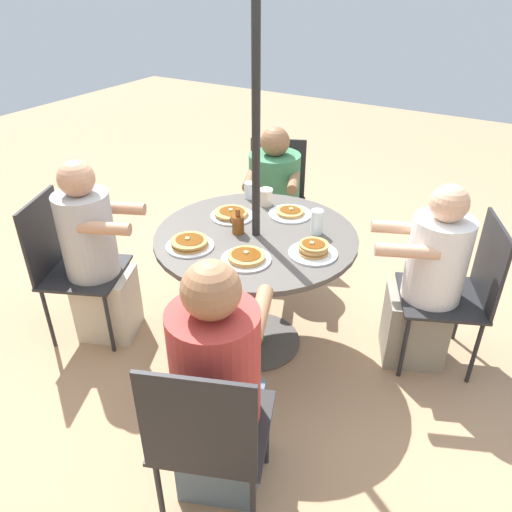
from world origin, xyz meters
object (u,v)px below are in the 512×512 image
object	(u,v)px
pancake_plate_a	(290,213)
pancake_plate_b	(190,243)
patio_table	(256,256)
pancake_plate_d	(246,258)
syrup_bottle	(238,224)
diner_west	(96,260)
coffee_cup	(266,197)
pancake_plate_c	(232,214)
drinking_glass_b	(317,222)
diner_north	(218,392)
patio_chair_south	(276,194)
patio_chair_east	(460,287)
patio_chair_west	(68,260)
pancake_plate_e	(313,250)
diner_east	(427,285)
diner_south	(273,207)
drinking_glass_a	(250,190)
patio_chair_north	(208,431)

from	to	relation	value
pancake_plate_a	pancake_plate_b	world-z (taller)	pancake_plate_b
patio_table	pancake_plate_b	distance (m)	0.40
pancake_plate_d	syrup_bottle	size ratio (longest dim) A/B	1.75
diner_west	coffee_cup	bearing A→B (deg)	111.69
pancake_plate_c	drinking_glass_b	xyz separation A→B (m)	(-0.51, -0.07, 0.05)
pancake_plate_c	coffee_cup	world-z (taller)	coffee_cup
diner_north	pancake_plate_a	bearing A→B (deg)	82.57
diner_west	patio_chair_south	bearing A→B (deg)	139.35
patio_chair_east	diner_west	bearing A→B (deg)	90.16
patio_chair_west	pancake_plate_b	xyz separation A→B (m)	(-0.81, -0.16, 0.27)
patio_chair_east	syrup_bottle	distance (m)	1.27
diner_west	pancake_plate_e	bearing A→B (deg)	82.05
diner_east	syrup_bottle	distance (m)	1.10
patio_chair_east	pancake_plate_d	xyz separation A→B (m)	(0.94, 0.71, 0.27)
patio_chair_south	syrup_bottle	bearing A→B (deg)	84.90
patio_table	diner_north	bearing A→B (deg)	111.49
diner_south	drinking_glass_a	world-z (taller)	diner_south
pancake_plate_e	pancake_plate_b	bearing A→B (deg)	24.12
pancake_plate_d	patio_chair_west	bearing A→B (deg)	9.74
patio_chair_north	diner_west	size ratio (longest dim) A/B	0.79
patio_table	coffee_cup	bearing A→B (deg)	-68.17
patio_table	pancake_plate_e	distance (m)	0.40
pancake_plate_e	coffee_cup	world-z (taller)	coffee_cup
pancake_plate_e	syrup_bottle	world-z (taller)	syrup_bottle
drinking_glass_a	diner_north	bearing A→B (deg)	116.23
pancake_plate_b	drinking_glass_b	bearing A→B (deg)	-136.34
patio_chair_east	pancake_plate_e	xyz separation A→B (m)	(0.68, 0.48, 0.28)
diner_south	diner_west	distance (m)	1.35
coffee_cup	diner_west	bearing A→B (deg)	45.53
patio_chair_north	patio_chair_east	xyz separation A→B (m)	(-0.62, -1.50, 0.00)
patio_chair_north	patio_chair_south	size ratio (longest dim) A/B	1.00
pancake_plate_d	coffee_cup	xyz separation A→B (m)	(0.24, -0.62, 0.04)
patio_chair_south	pancake_plate_b	xyz separation A→B (m)	(-0.22, 1.34, 0.27)
patio_chair_east	drinking_glass_b	distance (m)	0.87
patio_table	pancake_plate_a	distance (m)	0.35
patio_chair_south	pancake_plate_d	bearing A→B (deg)	89.59
diner_north	diner_south	xyz separation A→B (m)	(0.72, -1.76, -0.05)
patio_chair_north	diner_south	bearing A→B (deg)	90.70
patio_chair_south	coffee_cup	distance (m)	0.80
patio_chair_east	pancake_plate_e	bearing A→B (deg)	102.15
drinking_glass_a	drinking_glass_b	xyz separation A→B (m)	(-0.56, 0.22, 0.02)
diner_east	pancake_plate_b	distance (m)	1.32
patio_chair_west	syrup_bottle	bearing A→B (deg)	90.31
patio_chair_north	pancake_plate_d	world-z (taller)	patio_chair_north
pancake_plate_a	syrup_bottle	distance (m)	0.38
diner_east	pancake_plate_e	world-z (taller)	diner_east
patio_chair_west	diner_north	bearing A→B (deg)	48.93
pancake_plate_d	patio_chair_south	bearing A→B (deg)	-67.40
patio_chair_east	pancake_plate_a	xyz separation A→B (m)	(0.99, 0.14, 0.26)
diner_north	pancake_plate_c	world-z (taller)	diner_north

